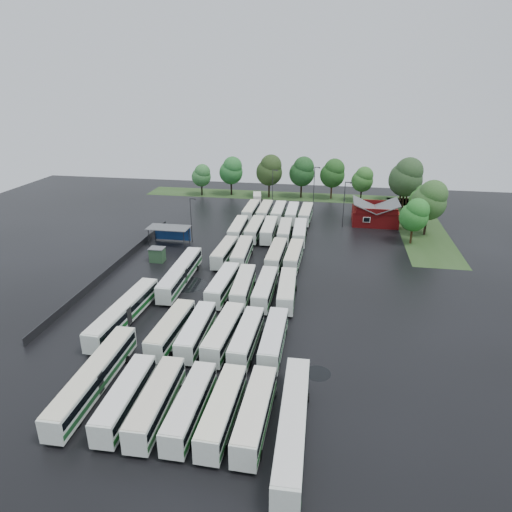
% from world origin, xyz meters
% --- Properties ---
extents(ground, '(160.00, 160.00, 0.00)m').
position_xyz_m(ground, '(0.00, 0.00, 0.00)').
color(ground, black).
rests_on(ground, ground).
extents(brick_building, '(10.07, 8.60, 5.39)m').
position_xyz_m(brick_building, '(24.00, 42.77, 1.87)').
color(brick_building, maroon).
rests_on(brick_building, ground).
extents(wash_shed, '(8.20, 4.20, 3.58)m').
position_xyz_m(wash_shed, '(-17.20, 22.02, 2.99)').
color(wash_shed, '#2D2D30').
rests_on(wash_shed, ground).
extents(utility_hut, '(2.70, 2.20, 2.62)m').
position_xyz_m(utility_hut, '(-16.20, 12.60, 1.32)').
color(utility_hut, '#27482B').
rests_on(utility_hut, ground).
extents(grass_strip_north, '(80.00, 10.00, 0.01)m').
position_xyz_m(grass_strip_north, '(2.00, 64.80, 0.01)').
color(grass_strip_north, '#27421A').
rests_on(grass_strip_north, ground).
extents(grass_strip_east, '(10.00, 50.00, 0.01)m').
position_xyz_m(grass_strip_east, '(34.00, 42.80, 0.01)').
color(grass_strip_east, '#27421A').
rests_on(grass_strip_east, ground).
extents(west_fence, '(0.10, 50.00, 1.20)m').
position_xyz_m(west_fence, '(-22.20, 8.00, 0.60)').
color(west_fence, '#2D2D30').
rests_on(west_fence, ground).
extents(bus_r0c0, '(2.72, 11.28, 3.12)m').
position_xyz_m(bus_r0c0, '(-4.55, -25.78, 1.72)').
color(bus_r0c0, silver).
rests_on(bus_r0c0, ground).
extents(bus_r0c1, '(2.71, 11.47, 3.18)m').
position_xyz_m(bus_r0c1, '(-1.32, -25.84, 1.75)').
color(bus_r0c1, silver).
rests_on(bus_r0c1, ground).
extents(bus_r0c2, '(2.42, 11.08, 3.08)m').
position_xyz_m(bus_r0c2, '(2.12, -25.88, 1.69)').
color(bus_r0c2, silver).
rests_on(bus_r0c2, ground).
extents(bus_r0c3, '(2.58, 11.26, 3.12)m').
position_xyz_m(bus_r0c3, '(5.32, -25.91, 1.72)').
color(bus_r0c3, silver).
rests_on(bus_r0c3, ground).
extents(bus_r0c4, '(2.60, 11.49, 3.19)m').
position_xyz_m(bus_r0c4, '(8.49, -25.88, 1.75)').
color(bus_r0c4, silver).
rests_on(bus_r0c4, ground).
extents(bus_r1c0, '(2.83, 11.45, 3.16)m').
position_xyz_m(bus_r1c0, '(-4.57, -12.52, 1.74)').
color(bus_r1c0, silver).
rests_on(bus_r1c0, ground).
extents(bus_r1c1, '(2.49, 11.15, 3.10)m').
position_xyz_m(bus_r1c1, '(-1.33, -12.35, 1.70)').
color(bus_r1c1, silver).
rests_on(bus_r1c1, ground).
extents(bus_r1c2, '(3.01, 11.55, 3.18)m').
position_xyz_m(bus_r1c2, '(2.17, -12.30, 1.75)').
color(bus_r1c2, silver).
rests_on(bus_r1c2, ground).
extents(bus_r1c3, '(2.61, 11.19, 3.10)m').
position_xyz_m(bus_r1c3, '(5.13, -12.74, 1.71)').
color(bus_r1c3, silver).
rests_on(bus_r1c3, ground).
extents(bus_r1c4, '(2.46, 11.27, 3.13)m').
position_xyz_m(bus_r1c4, '(8.43, -12.53, 1.72)').
color(bus_r1c4, silver).
rests_on(bus_r1c4, ground).
extents(bus_r2c1, '(2.84, 11.61, 3.21)m').
position_xyz_m(bus_r2c1, '(-1.28, 1.31, 1.77)').
color(bus_r2c1, silver).
rests_on(bus_r2c1, ground).
extents(bus_r2c2, '(2.93, 11.39, 3.14)m').
position_xyz_m(bus_r2c2, '(1.90, 1.25, 1.73)').
color(bus_r2c2, silver).
rests_on(bus_r2c2, ground).
extents(bus_r2c3, '(2.44, 11.32, 3.15)m').
position_xyz_m(bus_r2c3, '(5.27, 1.01, 1.73)').
color(bus_r2c3, silver).
rests_on(bus_r2c3, ground).
extents(bus_r2c4, '(2.96, 11.38, 3.14)m').
position_xyz_m(bus_r2c4, '(8.55, 1.06, 1.73)').
color(bus_r2c4, silver).
rests_on(bus_r2c4, ground).
extents(bus_r3c0, '(2.59, 11.04, 3.06)m').
position_xyz_m(bus_r3c0, '(-4.27, 14.88, 1.68)').
color(bus_r3c0, silver).
rests_on(bus_r3c0, ground).
extents(bus_r3c1, '(2.95, 11.64, 3.21)m').
position_xyz_m(bus_r3c1, '(-1.01, 14.77, 1.77)').
color(bus_r3c1, silver).
rests_on(bus_r3c1, ground).
extents(bus_r3c3, '(2.62, 11.57, 3.21)m').
position_xyz_m(bus_r3c3, '(5.15, 14.77, 1.77)').
color(bus_r3c3, silver).
rests_on(bus_r3c3, ground).
extents(bus_r3c4, '(2.61, 11.18, 3.10)m').
position_xyz_m(bus_r3c4, '(8.24, 15.13, 1.70)').
color(bus_r3c4, silver).
rests_on(bus_r3c4, ground).
extents(bus_r4c0, '(2.79, 11.61, 3.21)m').
position_xyz_m(bus_r4c0, '(-4.53, 28.05, 1.77)').
color(bus_r4c0, silver).
rests_on(bus_r4c0, ground).
extents(bus_r4c1, '(2.50, 11.51, 3.20)m').
position_xyz_m(bus_r4c1, '(-1.16, 28.61, 1.76)').
color(bus_r4c1, silver).
rests_on(bus_r4c1, ground).
extents(bus_r4c2, '(2.81, 11.61, 3.21)m').
position_xyz_m(bus_r4c2, '(1.84, 28.67, 1.77)').
color(bus_r4c2, silver).
rests_on(bus_r4c2, ground).
extents(bus_r4c3, '(2.85, 11.27, 3.11)m').
position_xyz_m(bus_r4c3, '(5.11, 28.47, 1.71)').
color(bus_r4c3, silver).
rests_on(bus_r4c3, ground).
extents(bus_r4c4, '(2.86, 11.63, 3.21)m').
position_xyz_m(bus_r4c4, '(8.23, 28.06, 1.77)').
color(bus_r4c4, silver).
rests_on(bus_r4c4, ground).
extents(bus_r5c0, '(2.49, 11.46, 3.19)m').
position_xyz_m(bus_r5c0, '(-4.39, 42.13, 1.75)').
color(bus_r5c0, silver).
rests_on(bus_r5c0, ground).
extents(bus_r5c1, '(2.56, 11.54, 3.20)m').
position_xyz_m(bus_r5c1, '(-1.13, 42.13, 1.76)').
color(bus_r5c1, silver).
rests_on(bus_r5c1, ground).
extents(bus_r5c2, '(2.58, 11.58, 3.22)m').
position_xyz_m(bus_r5c2, '(2.16, 41.87, 1.77)').
color(bus_r5c2, silver).
rests_on(bus_r5c2, ground).
extents(bus_r5c3, '(2.58, 11.43, 3.17)m').
position_xyz_m(bus_r5c3, '(5.35, 41.69, 1.74)').
color(bus_r5c3, silver).
rests_on(bus_r5c3, ground).
extents(bus_r5c4, '(2.68, 11.44, 3.17)m').
position_xyz_m(bus_r5c4, '(8.48, 41.74, 1.74)').
color(bus_r5c4, silver).
rests_on(bus_r5c4, ground).
extents(artic_bus_west_a, '(2.62, 16.71, 3.09)m').
position_xyz_m(artic_bus_west_a, '(-9.23, -23.28, 1.72)').
color(artic_bus_west_a, silver).
rests_on(artic_bus_west_a, ground).
extents(artic_bus_west_b, '(2.80, 17.23, 3.19)m').
position_xyz_m(artic_bus_west_b, '(-8.98, 4.28, 1.77)').
color(artic_bus_west_b, silver).
rests_on(artic_bus_west_b, ground).
extents(artic_bus_west_c, '(3.17, 16.95, 3.13)m').
position_xyz_m(artic_bus_west_c, '(-12.33, -9.40, 1.73)').
color(artic_bus_west_c, silver).
rests_on(artic_bus_west_c, ground).
extents(artic_bus_east, '(2.85, 17.06, 3.15)m').
position_xyz_m(artic_bus_east, '(12.10, -26.63, 1.75)').
color(artic_bus_east, silver).
rests_on(artic_bus_east, ground).
extents(minibus, '(2.95, 5.79, 2.41)m').
position_xyz_m(minibus, '(-5.38, 56.35, 1.34)').
color(minibus, white).
rests_on(minibus, ground).
extents(tree_north_0, '(5.34, 5.34, 8.84)m').
position_xyz_m(tree_north_0, '(-21.95, 61.71, 5.68)').
color(tree_north_0, black).
rests_on(tree_north_0, ground).
extents(tree_north_1, '(6.54, 6.54, 10.83)m').
position_xyz_m(tree_north_1, '(-13.84, 63.58, 6.96)').
color(tree_north_1, black).
rests_on(tree_north_1, ground).
extents(tree_north_2, '(7.14, 7.14, 11.83)m').
position_xyz_m(tree_north_2, '(-2.95, 62.52, 7.61)').
color(tree_north_2, black).
rests_on(tree_north_2, ground).
extents(tree_north_3, '(6.85, 6.85, 11.35)m').
position_xyz_m(tree_north_3, '(5.81, 63.74, 7.30)').
color(tree_north_3, black).
rests_on(tree_north_3, ground).
extents(tree_north_4, '(6.63, 6.63, 10.98)m').
position_xyz_m(tree_north_4, '(14.02, 64.09, 7.07)').
color(tree_north_4, '#3B2216').
rests_on(tree_north_4, ground).
extents(tree_north_5, '(5.67, 5.67, 9.40)m').
position_xyz_m(tree_north_5, '(21.89, 62.37, 6.04)').
color(tree_north_5, black).
rests_on(tree_north_5, ground).
extents(tree_north_6, '(6.79, 6.79, 11.25)m').
position_xyz_m(tree_north_6, '(32.37, 64.35, 7.24)').
color(tree_north_6, '#3C2B18').
rests_on(tree_north_6, ground).
extents(tree_east_0, '(5.64, 5.64, 9.34)m').
position_xyz_m(tree_east_0, '(30.50, 30.33, 6.01)').
color(tree_east_0, '#3A2712').
rests_on(tree_east_0, ground).
extents(tree_east_1, '(7.13, 7.13, 11.81)m').
position_xyz_m(tree_east_1, '(34.17, 36.38, 7.59)').
color(tree_east_1, black).
rests_on(tree_east_1, ground).
extents(tree_east_2, '(5.49, 5.49, 9.09)m').
position_xyz_m(tree_east_2, '(34.14, 44.37, 5.85)').
color(tree_east_2, '#352614').
rests_on(tree_east_2, ground).
extents(tree_east_3, '(8.08, 8.08, 13.39)m').
position_xyz_m(tree_east_3, '(31.70, 54.31, 8.62)').
color(tree_east_3, black).
rests_on(tree_east_3, ground).
extents(tree_east_4, '(5.39, 5.39, 8.92)m').
position_xyz_m(tree_east_4, '(33.55, 61.57, 5.74)').
color(tree_east_4, black).
rests_on(tree_east_4, ground).
extents(lamp_post_ne, '(1.57, 0.31, 10.22)m').
position_xyz_m(lamp_post_ne, '(16.99, 38.77, 5.93)').
color(lamp_post_ne, '#2D2D30').
rests_on(lamp_post_ne, ground).
extents(lamp_post_nw, '(1.40, 0.27, 9.10)m').
position_xyz_m(lamp_post_nw, '(-13.03, 23.72, 5.28)').
color(lamp_post_nw, '#2D2D30').
rests_on(lamp_post_nw, ground).
extents(lamp_post_back_w, '(1.42, 0.28, 9.21)m').
position_xyz_m(lamp_post_back_w, '(-0.94, 54.70, 5.35)').
color(lamp_post_back_w, '#2D2D30').
rests_on(lamp_post_back_w, ground).
extents(lamp_post_back_e, '(1.55, 0.30, 10.07)m').
position_xyz_m(lamp_post_back_e, '(9.58, 55.85, 5.85)').
color(lamp_post_back_e, '#2D2D30').
rests_on(lamp_post_back_e, ground).
extents(puddle_0, '(5.84, 5.84, 0.01)m').
position_xyz_m(puddle_0, '(0.49, -20.77, 0.00)').
color(puddle_0, black).
rests_on(puddle_0, ground).
extents(puddle_1, '(3.29, 3.29, 0.01)m').
position_xyz_m(puddle_1, '(8.33, -20.72, 0.00)').
color(puddle_1, black).
rests_on(puddle_1, ground).
extents(puddle_2, '(5.92, 5.92, 0.01)m').
position_xyz_m(puddle_2, '(-7.67, 3.96, 0.00)').
color(puddle_2, black).
rests_on(puddle_2, ground).
extents(puddle_3, '(3.66, 3.66, 0.01)m').
position_xyz_m(puddle_3, '(6.32, -3.93, 0.00)').
color(puddle_3, black).
rests_on(puddle_3, ground).
extents(puddle_4, '(3.01, 3.01, 0.01)m').
position_xyz_m(puddle_4, '(13.96, -16.20, 0.00)').
color(puddle_4, black).
rests_on(puddle_4, ground).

